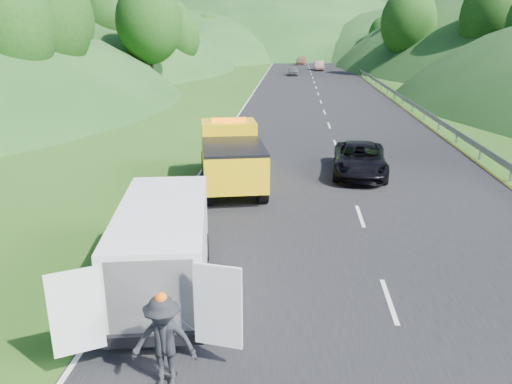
# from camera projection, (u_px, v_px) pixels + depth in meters

# --- Properties ---
(ground) EXTENTS (320.00, 320.00, 0.00)m
(ground) POSITION_uv_depth(u_px,v_px,m) (274.00, 262.00, 14.68)
(ground) COLOR #38661E
(ground) RESTS_ON ground
(road_surface) EXTENTS (14.00, 200.00, 0.02)m
(road_surface) POSITION_uv_depth(u_px,v_px,m) (318.00, 94.00, 52.36)
(road_surface) COLOR black
(road_surface) RESTS_ON ground
(guardrail) EXTENTS (0.06, 140.00, 1.52)m
(guardrail) POSITION_uv_depth(u_px,v_px,m) (371.00, 82.00, 63.68)
(guardrail) COLOR gray
(guardrail) RESTS_ON ground
(tree_line_left) EXTENTS (14.00, 140.00, 14.00)m
(tree_line_left) POSITION_uv_depth(u_px,v_px,m) (161.00, 76.00, 72.89)
(tree_line_left) COLOR #2A4E16
(tree_line_left) RESTS_ON ground
(tree_line_right) EXTENTS (14.00, 140.00, 14.00)m
(tree_line_right) POSITION_uv_depth(u_px,v_px,m) (456.00, 78.00, 69.86)
(tree_line_right) COLOR #2A4E16
(tree_line_right) RESTS_ON ground
(hills_backdrop) EXTENTS (201.00, 288.60, 44.00)m
(hills_backdrop) POSITION_uv_depth(u_px,v_px,m) (316.00, 53.00, 141.82)
(hills_backdrop) COLOR #2D5B23
(hills_backdrop) RESTS_ON ground
(tow_truck) EXTENTS (3.59, 6.84, 2.80)m
(tow_truck) POSITION_uv_depth(u_px,v_px,m) (231.00, 156.00, 21.31)
(tow_truck) COLOR black
(tow_truck) RESTS_ON ground
(white_van) EXTENTS (3.85, 6.99, 2.36)m
(white_van) POSITION_uv_depth(u_px,v_px,m) (164.00, 243.00, 12.74)
(white_van) COLOR black
(white_van) RESTS_ON ground
(woman) EXTENTS (0.67, 0.78, 1.81)m
(woman) POSITION_uv_depth(u_px,v_px,m) (186.00, 259.00, 14.92)
(woman) COLOR white
(woman) RESTS_ON ground
(child) EXTENTS (0.56, 0.53, 0.91)m
(child) POSITION_uv_depth(u_px,v_px,m) (189.00, 261.00, 14.74)
(child) COLOR tan
(child) RESTS_ON ground
(suitcase) EXTENTS (0.42, 0.25, 0.65)m
(suitcase) POSITION_uv_depth(u_px,v_px,m) (154.00, 232.00, 16.00)
(suitcase) COLOR brown
(suitcase) RESTS_ON ground
(passing_suv) EXTENTS (2.86, 5.40, 1.45)m
(passing_suv) POSITION_uv_depth(u_px,v_px,m) (359.00, 175.00, 23.49)
(passing_suv) COLOR black
(passing_suv) RESTS_ON ground
(dist_car_a) EXTENTS (1.52, 3.77, 1.28)m
(dist_car_a) POSITION_uv_depth(u_px,v_px,m) (293.00, 76.00, 73.07)
(dist_car_a) COLOR #49494D
(dist_car_a) RESTS_ON ground
(dist_car_b) EXTENTS (1.58, 4.52, 1.49)m
(dist_car_b) POSITION_uv_depth(u_px,v_px,m) (319.00, 70.00, 82.61)
(dist_car_b) COLOR #825E57
(dist_car_b) RESTS_ON ground
(dist_car_c) EXTENTS (1.93, 4.74, 1.37)m
(dist_car_c) POSITION_uv_depth(u_px,v_px,m) (301.00, 65.00, 95.44)
(dist_car_c) COLOR #8B5545
(dist_car_c) RESTS_ON ground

